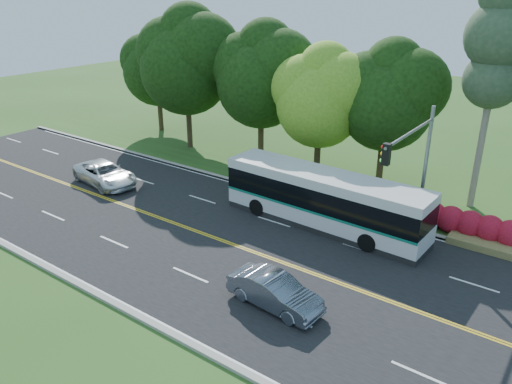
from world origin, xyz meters
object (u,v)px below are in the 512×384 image
Objects in this scene: suv at (105,174)px; transit_bus at (324,200)px; sedan at (275,292)px; traffic_signal at (415,160)px.

transit_bus is at bearing -69.71° from suv.
suv is (-17.15, 4.80, 0.03)m from sedan.
transit_bus is at bearing -172.05° from traffic_signal.
traffic_signal is 5.55m from transit_bus.
transit_bus is 2.80× the size of sedan.
traffic_signal is at bearing 9.97° from transit_bus.
transit_bus is 2.25× the size of suv.
sedan is 0.81× the size of suv.
traffic_signal reaches higher than sedan.
suv is at bearing 78.41° from sedan.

